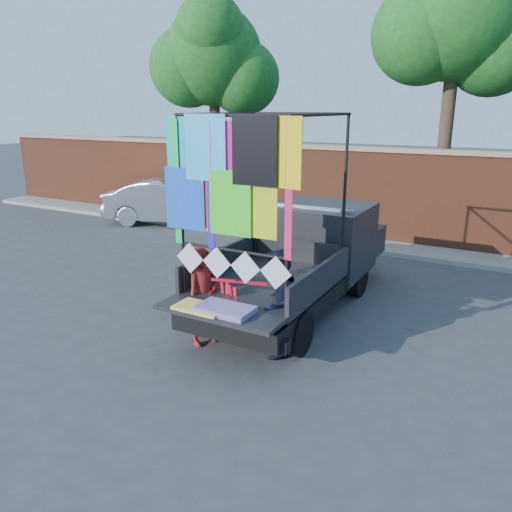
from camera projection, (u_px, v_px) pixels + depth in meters
The scene contains 10 objects.
ground at pixel (275, 343), 7.99m from camera, with size 90.00×90.00×0.00m, color #38383A.
brick_wall at pixel (393, 196), 13.47m from camera, with size 30.00×0.45×2.61m.
curb at pixel (382, 247), 13.25m from camera, with size 30.00×1.20×0.12m, color gray.
tree_left at pixel (213, 60), 16.34m from camera, with size 4.20×3.30×7.05m.
tree_mid at pixel (457, 22), 12.69m from camera, with size 4.20×3.30×7.73m.
pickup_truck at pixel (307, 255), 9.62m from camera, with size 2.24×5.64×3.55m.
sedan at pixel (173, 202), 16.01m from camera, with size 1.50×4.29×1.41m, color silver.
woman at pixel (204, 297), 7.78m from camera, with size 0.58×0.38×1.58m, color maroon.
man at pixel (277, 304), 7.39m from camera, with size 0.80×0.63×1.65m, color black.
streamer_bundle at pixel (233, 292), 7.59m from camera, with size 0.87×0.26×0.61m.
Camera 1 is at (3.26, -6.49, 3.62)m, focal length 35.00 mm.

